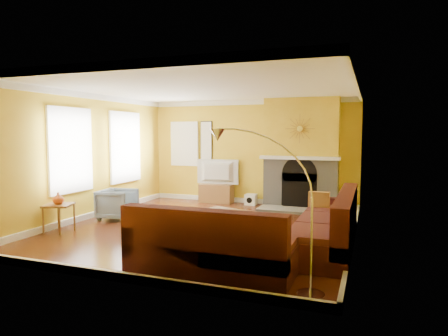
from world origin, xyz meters
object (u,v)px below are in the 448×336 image
at_px(coffee_table, 220,225).
at_px(armchair, 118,204).
at_px(side_table, 59,218).
at_px(arc_lamp, 267,212).
at_px(sectional_sofa, 261,220).
at_px(media_console, 216,193).

distance_m(coffee_table, armchair, 2.67).
bearing_deg(side_table, coffee_table, 13.19).
bearing_deg(armchair, arc_lamp, -131.80).
xyz_separation_m(sectional_sofa, media_console, (-2.21, 3.67, -0.21)).
xyz_separation_m(media_console, side_table, (-1.59, -3.99, 0.02)).
height_order(side_table, arc_lamp, arc_lamp).
height_order(sectional_sofa, armchair, sectional_sofa).
relative_size(sectional_sofa, armchair, 4.97).
height_order(sectional_sofa, media_console, sectional_sofa).
relative_size(armchair, arc_lamp, 0.38).
xyz_separation_m(sectional_sofa, armchair, (-3.43, 0.99, -0.12)).
bearing_deg(coffee_table, media_console, 112.51).
bearing_deg(arc_lamp, sectional_sofa, 107.12).
relative_size(media_console, side_table, 1.68).
height_order(coffee_table, arc_lamp, arc_lamp).
distance_m(sectional_sofa, media_console, 4.28).
bearing_deg(sectional_sofa, media_console, 121.02).
xyz_separation_m(armchair, arc_lamp, (3.97, -2.74, 0.62)).
bearing_deg(side_table, arc_lamp, -18.12).
xyz_separation_m(side_table, arc_lamp, (4.34, -1.42, 0.68)).
bearing_deg(side_table, sectional_sofa, 4.89).
height_order(sectional_sofa, coffee_table, sectional_sofa).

